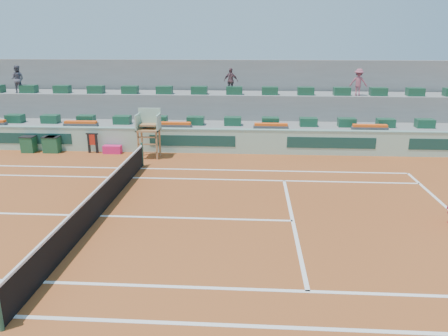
% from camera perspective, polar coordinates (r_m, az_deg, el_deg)
% --- Properties ---
extents(ground, '(90.00, 90.00, 0.00)m').
position_cam_1_polar(ground, '(15.23, -15.91, -6.05)').
color(ground, brown).
rests_on(ground, ground).
extents(seating_tier_lower, '(36.00, 4.00, 1.20)m').
position_cam_1_polar(seating_tier_lower, '(24.94, -8.02, 4.73)').
color(seating_tier_lower, gray).
rests_on(seating_tier_lower, ground).
extents(seating_tier_upper, '(36.00, 2.40, 2.60)m').
position_cam_1_polar(seating_tier_upper, '(26.35, -7.39, 6.95)').
color(seating_tier_upper, gray).
rests_on(seating_tier_upper, ground).
extents(stadium_back_wall, '(36.00, 0.40, 4.40)m').
position_cam_1_polar(stadium_back_wall, '(27.78, -6.84, 9.34)').
color(stadium_back_wall, gray).
rests_on(stadium_back_wall, ground).
extents(player_bag, '(0.92, 0.41, 0.41)m').
position_cam_1_polar(player_bag, '(23.08, -14.37, 2.37)').
color(player_bag, '#EE1F6C').
rests_on(player_bag, ground).
extents(spectator_left, '(0.81, 0.66, 1.57)m').
position_cam_1_polar(spectator_left, '(28.38, -25.37, 10.44)').
color(spectator_left, '#535260').
rests_on(spectator_left, seating_tier_upper).
extents(spectator_mid, '(0.92, 0.59, 1.45)m').
position_cam_1_polar(spectator_mid, '(25.29, 0.91, 11.30)').
color(spectator_mid, brown).
rests_on(spectator_mid, seating_tier_upper).
extents(spectator_right, '(1.07, 0.82, 1.47)m').
position_cam_1_polar(spectator_right, '(25.60, 17.16, 10.66)').
color(spectator_right, '#9A4D5E').
rests_on(spectator_right, seating_tier_upper).
extents(court_lines, '(23.89, 11.09, 0.01)m').
position_cam_1_polar(court_lines, '(15.23, -15.91, -6.03)').
color(court_lines, white).
rests_on(court_lines, ground).
extents(tennis_net, '(0.10, 11.97, 1.10)m').
position_cam_1_polar(tennis_net, '(15.04, -16.07, -4.19)').
color(tennis_net, black).
rests_on(tennis_net, ground).
extents(advertising_hoarding, '(36.00, 0.34, 1.26)m').
position_cam_1_polar(advertising_hoarding, '(22.83, -9.05, 3.65)').
color(advertising_hoarding, '#9DC6AE').
rests_on(advertising_hoarding, ground).
extents(umpire_chair, '(1.10, 0.90, 2.40)m').
position_cam_1_polar(umpire_chair, '(21.69, -9.79, 5.38)').
color(umpire_chair, '#99663A').
rests_on(umpire_chair, ground).
extents(seat_row_lower, '(32.90, 0.60, 0.44)m').
position_cam_1_polar(seat_row_lower, '(23.92, -8.53, 6.19)').
color(seat_row_lower, '#18482F').
rests_on(seat_row_lower, seating_tier_lower).
extents(seat_row_upper, '(32.90, 0.60, 0.44)m').
position_cam_1_polar(seat_row_upper, '(25.56, -7.78, 10.07)').
color(seat_row_upper, '#18482F').
rests_on(seat_row_upper, seating_tier_upper).
extents(flower_planters, '(26.80, 0.36, 0.28)m').
position_cam_1_polar(flower_planters, '(23.54, -12.51, 5.60)').
color(flower_planters, '#494949').
rests_on(flower_planters, seating_tier_lower).
extents(drink_cooler_a, '(0.65, 0.57, 0.84)m').
position_cam_1_polar(drink_cooler_a, '(24.15, -21.39, 2.89)').
color(drink_cooler_a, '#1A4F2F').
rests_on(drink_cooler_a, ground).
extents(drink_cooler_b, '(0.68, 0.59, 0.84)m').
position_cam_1_polar(drink_cooler_b, '(24.23, -21.74, 2.90)').
color(drink_cooler_b, '#1A4F2F').
rests_on(drink_cooler_b, ground).
extents(drink_cooler_c, '(0.69, 0.59, 0.84)m').
position_cam_1_polar(drink_cooler_c, '(24.71, -24.16, 2.87)').
color(drink_cooler_c, '#1A4F2F').
rests_on(drink_cooler_c, ground).
extents(towel_rack, '(0.63, 0.10, 1.03)m').
position_cam_1_polar(towel_rack, '(23.34, -16.80, 3.35)').
color(towel_rack, black).
rests_on(towel_rack, ground).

